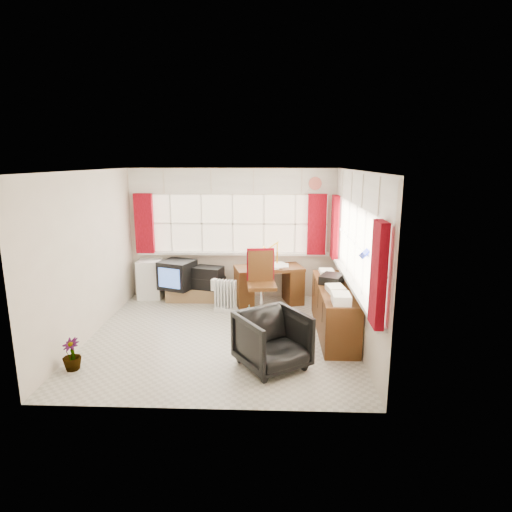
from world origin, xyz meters
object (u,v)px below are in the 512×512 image
at_px(radiator, 225,299).
at_px(tv_bench, 204,293).
at_px(task_chair, 261,281).
at_px(mini_fridge, 150,279).
at_px(desk, 269,283).
at_px(crt_tv, 177,275).
at_px(credenza, 334,308).
at_px(desk_lamp, 277,249).
at_px(office_chair, 272,340).

height_order(radiator, tv_bench, radiator).
bearing_deg(task_chair, mini_fridge, 158.13).
height_order(desk, crt_tv, crt_tv).
bearing_deg(tv_bench, crt_tv, -169.96).
distance_m(desk, credenza, 1.68).
xyz_separation_m(desk, credenza, (1.02, -1.34, -0.00)).
bearing_deg(tv_bench, radiator, -54.17).
bearing_deg(mini_fridge, task_chair, -21.87).
bearing_deg(mini_fridge, radiator, -26.07).
height_order(task_chair, crt_tv, task_chair).
bearing_deg(crt_tv, desk_lamp, 2.10).
bearing_deg(desk, crt_tv, 176.84).
bearing_deg(radiator, tv_bench, 125.83).
bearing_deg(task_chair, tv_bench, 144.66).
distance_m(radiator, mini_fridge, 1.73).
height_order(credenza, tv_bench, credenza).
bearing_deg(crt_tv, office_chair, -55.36).
bearing_deg(task_chair, radiator, 169.46).
xyz_separation_m(tv_bench, crt_tv, (-0.49, -0.09, 0.39)).
xyz_separation_m(desk, radiator, (-0.76, -0.50, -0.16)).
bearing_deg(credenza, desk, 127.45).
distance_m(desk, tv_bench, 1.30).
relative_size(desk, mini_fridge, 1.79).
distance_m(desk, crt_tv, 1.75).
height_order(task_chair, radiator, task_chair).
relative_size(office_chair, mini_fridge, 1.08).
bearing_deg(office_chair, credenza, 18.12).
distance_m(tv_bench, mini_fridge, 1.09).
bearing_deg(office_chair, radiator, 78.95).
bearing_deg(office_chair, mini_fridge, 97.15).
bearing_deg(credenza, office_chair, -128.53).
distance_m(desk_lamp, office_chair, 2.78).
relative_size(desk, tv_bench, 0.96).
relative_size(task_chair, crt_tv, 1.57).
height_order(radiator, crt_tv, crt_tv).
relative_size(desk_lamp, task_chair, 0.39).
distance_m(desk, task_chair, 0.67).
bearing_deg(desk_lamp, desk, -132.08).
height_order(radiator, mini_fridge, mini_fridge).
distance_m(office_chair, tv_bench, 3.03).
bearing_deg(desk_lamp, crt_tv, -177.90).
relative_size(desk_lamp, tv_bench, 0.32).
height_order(desk, credenza, credenza).
bearing_deg(radiator, desk, 33.01).
distance_m(credenza, crt_tv, 3.12).
xyz_separation_m(radiator, tv_bench, (-0.49, 0.68, -0.12)).
bearing_deg(office_chair, desk_lamp, 54.98).
height_order(radiator, credenza, credenza).
bearing_deg(desk, mini_fridge, 173.52).
bearing_deg(desk, task_chair, -101.96).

